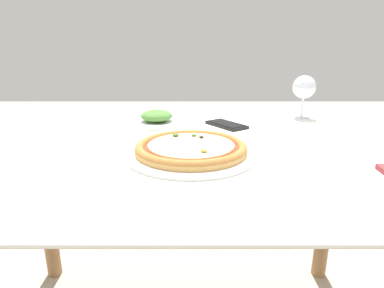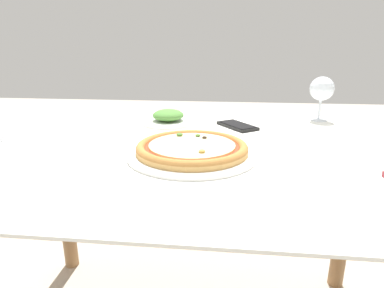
{
  "view_description": "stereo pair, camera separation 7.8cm",
  "coord_description": "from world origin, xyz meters",
  "px_view_note": "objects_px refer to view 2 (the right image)",
  "views": [
    {
      "loc": [
        0.02,
        -0.84,
        0.97
      ],
      "look_at": [
        0.02,
        -0.1,
        0.74
      ],
      "focal_mm": 30.0,
      "sensor_mm": 36.0,
      "label": 1
    },
    {
      "loc": [
        0.1,
        -0.84,
        0.97
      ],
      "look_at": [
        0.02,
        -0.1,
        0.74
      ],
      "focal_mm": 30.0,
      "sensor_mm": 36.0,
      "label": 2
    }
  ],
  "objects_px": {
    "side_plate": "(168,118)",
    "wine_glass_far_left": "(322,90)",
    "pizza_plate": "(192,149)",
    "cell_phone": "(237,126)",
    "dining_table": "(188,172)"
  },
  "relations": [
    {
      "from": "pizza_plate",
      "to": "cell_phone",
      "type": "distance_m",
      "value": 0.33
    },
    {
      "from": "dining_table",
      "to": "side_plate",
      "type": "height_order",
      "value": "side_plate"
    },
    {
      "from": "dining_table",
      "to": "wine_glass_far_left",
      "type": "height_order",
      "value": "wine_glass_far_left"
    },
    {
      "from": "dining_table",
      "to": "pizza_plate",
      "type": "height_order",
      "value": "pizza_plate"
    },
    {
      "from": "wine_glass_far_left",
      "to": "dining_table",
      "type": "bearing_deg",
      "value": -141.8
    },
    {
      "from": "side_plate",
      "to": "wine_glass_far_left",
      "type": "bearing_deg",
      "value": 11.29
    },
    {
      "from": "dining_table",
      "to": "side_plate",
      "type": "xyz_separation_m",
      "value": [
        -0.1,
        0.24,
        0.1
      ]
    },
    {
      "from": "wine_glass_far_left",
      "to": "side_plate",
      "type": "xyz_separation_m",
      "value": [
        -0.53,
        -0.11,
        -0.09
      ]
    },
    {
      "from": "dining_table",
      "to": "side_plate",
      "type": "distance_m",
      "value": 0.28
    },
    {
      "from": "pizza_plate",
      "to": "side_plate",
      "type": "xyz_separation_m",
      "value": [
        -0.12,
        0.33,
        0.0
      ]
    },
    {
      "from": "cell_phone",
      "to": "side_plate",
      "type": "xyz_separation_m",
      "value": [
        -0.24,
        0.03,
        0.01
      ]
    },
    {
      "from": "pizza_plate",
      "to": "side_plate",
      "type": "bearing_deg",
      "value": 109.68
    },
    {
      "from": "cell_phone",
      "to": "pizza_plate",
      "type": "bearing_deg",
      "value": -111.35
    },
    {
      "from": "pizza_plate",
      "to": "wine_glass_far_left",
      "type": "distance_m",
      "value": 0.61
    },
    {
      "from": "pizza_plate",
      "to": "wine_glass_far_left",
      "type": "height_order",
      "value": "wine_glass_far_left"
    }
  ]
}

